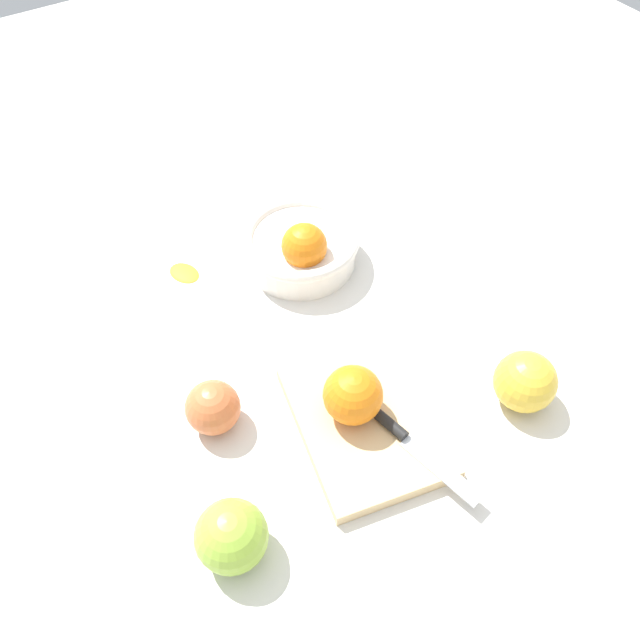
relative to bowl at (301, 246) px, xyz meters
name	(u,v)px	position (x,y,z in m)	size (l,w,h in m)	color
ground_plane	(298,351)	(0.14, -0.09, -0.04)	(2.40, 2.40, 0.00)	silver
bowl	(301,246)	(0.00, 0.00, 0.00)	(0.18, 0.18, 0.10)	white
cutting_board	(365,422)	(0.29, -0.08, -0.03)	(0.22, 0.16, 0.02)	#DBB77F
orange_on_board	(351,396)	(0.27, -0.10, 0.02)	(0.07, 0.07, 0.07)	orange
knife	(412,444)	(0.35, -0.06, -0.01)	(0.16, 0.05, 0.01)	silver
apple_back_right	(525,382)	(0.36, 0.11, 0.00)	(0.08, 0.08, 0.08)	gold
apple_front_right	(213,407)	(0.18, -0.24, 0.00)	(0.07, 0.07, 0.07)	#CC6638
apple_front_right_2	(231,536)	(0.34, -0.29, 0.00)	(0.08, 0.08, 0.08)	#8EB738
citrus_peel	(184,271)	(-0.08, -0.16, -0.03)	(0.05, 0.04, 0.01)	orange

